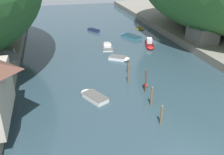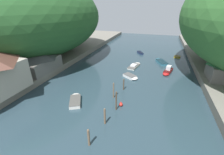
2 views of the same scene
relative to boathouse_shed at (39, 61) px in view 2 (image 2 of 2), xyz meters
name	(u,v)px [view 2 (image 2 of 2)]	position (x,y,z in m)	size (l,w,h in m)	color
water_surface	(126,74)	(19.97, 7.76, -4.03)	(130.00, 130.00, 0.00)	#283D47
left_bank	(38,60)	(-8.01, 7.76, -3.26)	(22.00, 120.00, 1.55)	slate
hillside_left	(35,18)	(-9.11, 11.07, 8.89)	(35.43, 49.61, 22.76)	#285628
boathouse_shed	(39,61)	(0.00, 0.00, 0.00)	(6.68, 10.20, 4.80)	slate
right_bank_cottage	(221,69)	(40.35, 7.93, -0.06)	(4.83, 6.53, 4.69)	slate
boat_red_skiff	(177,56)	(33.55, 27.44, -3.83)	(2.43, 3.37, 0.41)	gold
boat_cabin_cruiser	(168,71)	(30.16, 11.85, -3.51)	(2.92, 5.60, 1.77)	red
boat_far_right_bank	(140,52)	(20.37, 28.06, -3.71)	(3.20, 4.43, 0.66)	navy
boat_mid_channel	(131,77)	(21.61, 5.78, -3.71)	(4.32, 3.76, 0.66)	white
boat_small_dinghy	(135,66)	(21.03, 13.86, -3.77)	(3.24, 6.66, 0.82)	silver
boat_white_cruiser	(75,100)	(13.81, -7.29, -3.69)	(3.76, 5.02, 0.69)	silver
boat_moored_right	(161,61)	(28.21, 19.86, -3.70)	(4.41, 6.57, 0.67)	teal
mooring_post_nearest	(89,137)	(20.48, -15.29, -2.72)	(0.30, 0.30, 2.62)	brown
mooring_post_second	(105,116)	(21.02, -11.06, -2.64)	(0.30, 0.30, 2.77)	brown
mooring_post_middle	(116,101)	(21.64, -7.33, -2.26)	(0.25, 0.25, 3.54)	#4C3D2D
mooring_post_fourth	(114,90)	(20.11, -3.90, -2.42)	(0.25, 0.25, 3.20)	brown
mooring_post_farthest	(124,84)	(21.20, -0.34, -2.78)	(0.26, 0.26, 2.49)	#4C3D2D
channel_buoy_near	(121,104)	(22.16, -6.12, -3.65)	(0.66, 0.66, 0.99)	red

